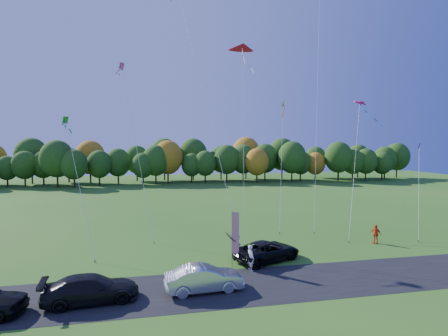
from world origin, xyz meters
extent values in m
plane|color=#255D18|center=(0.00, 0.00, 0.00)|extent=(160.00, 160.00, 0.00)
cube|color=black|center=(0.00, -4.00, 0.01)|extent=(90.00, 6.00, 0.01)
imported|color=black|center=(2.39, 0.47, 0.78)|extent=(6.14, 4.56, 1.55)
imported|color=silver|center=(-3.33, -4.27, 0.80)|extent=(5.00, 2.09, 1.61)
imported|color=black|center=(-10.03, -4.47, 0.79)|extent=(5.64, 2.80, 1.57)
imported|color=white|center=(0.50, -1.42, 0.94)|extent=(0.65, 0.80, 1.89)
imported|color=gray|center=(0.17, 1.32, 0.96)|extent=(1.13, 1.18, 1.92)
imported|color=#EE3E16|center=(13.75, 3.03, 0.88)|extent=(0.87, 1.11, 1.76)
cylinder|color=#999999|center=(-0.64, -0.26, 2.12)|extent=(0.06, 0.06, 4.23)
cube|color=red|center=(-0.38, -0.31, 2.54)|extent=(0.52, 0.14, 3.17)
cube|color=navy|center=(-0.38, -0.28, 3.71)|extent=(0.52, 0.13, 0.83)
cylinder|color=#4C3F33|center=(0.94, 2.88, 0.10)|extent=(0.08, 0.08, 0.20)
cylinder|color=#4C3F33|center=(9.75, 7.45, 0.10)|extent=(0.08, 0.08, 0.20)
cylinder|color=#4C3F33|center=(1.59, 4.49, 0.10)|extent=(0.08, 0.08, 0.20)
cone|color=red|center=(3.60, 13.53, 20.13)|extent=(2.98, 2.28, 3.26)
cylinder|color=#4C3F33|center=(11.44, 3.70, 0.10)|extent=(0.08, 0.08, 0.20)
cube|color=#C81663|center=(17.22, 11.62, 13.98)|extent=(2.79, 0.98, 1.09)
cylinder|color=#4C3F33|center=(-10.94, 2.63, 0.10)|extent=(0.08, 0.08, 0.20)
cube|color=#299C1A|center=(-14.26, 9.07, 11.40)|extent=(1.10, 1.10, 1.30)
cylinder|color=#4C3F33|center=(6.18, 7.92, 0.10)|extent=(0.08, 0.08, 0.20)
cube|color=white|center=(8.47, 13.36, 13.91)|extent=(1.27, 1.27, 1.50)
cylinder|color=#4C3F33|center=(-6.43, 6.92, 0.10)|extent=(0.08, 0.08, 0.20)
cube|color=#E94DA5|center=(-9.56, 13.61, 17.43)|extent=(1.26, 1.26, 1.49)
cylinder|color=#4C3F33|center=(17.93, 2.54, 0.10)|extent=(0.08, 0.08, 0.20)
cube|color=#160CAF|center=(21.89, 7.55, 9.01)|extent=(1.02, 1.02, 1.21)
camera|label=1|loc=(-6.29, -25.43, 9.24)|focal=28.00mm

